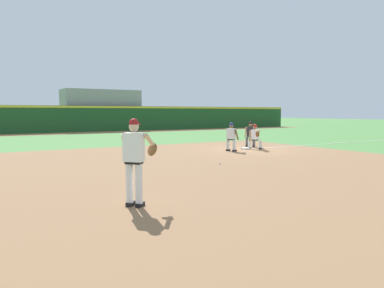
% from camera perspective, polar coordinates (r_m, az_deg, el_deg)
% --- Properties ---
extents(ground_plane, '(160.00, 160.00, 0.00)m').
position_cam_1_polar(ground_plane, '(20.10, 8.09, -0.82)').
color(ground_plane, '#518942').
extents(infield_dirt_patch, '(18.00, 18.00, 0.01)m').
position_cam_1_polar(infield_dirt_patch, '(13.93, 3.33, -3.29)').
color(infield_dirt_patch, '#936B47').
rests_on(infield_dirt_patch, ground).
extents(warning_track_strip, '(48.00, 3.20, 0.01)m').
position_cam_1_polar(warning_track_strip, '(37.72, -11.54, 1.80)').
color(warning_track_strip, '#936B47').
rests_on(warning_track_strip, ground).
extents(foul_line_stripe, '(17.77, 0.10, 0.00)m').
position_cam_1_polar(foul_line_stripe, '(26.62, 23.06, 0.25)').
color(foul_line_stripe, white).
rests_on(foul_line_stripe, ground).
extents(first_base_bag, '(0.38, 0.38, 0.09)m').
position_cam_1_polar(first_base_bag, '(20.10, 8.09, -0.69)').
color(first_base_bag, white).
rests_on(first_base_bag, ground).
extents(baseball, '(0.07, 0.07, 0.07)m').
position_cam_1_polar(baseball, '(14.28, 4.26, -2.97)').
color(baseball, white).
rests_on(baseball, ground).
extents(pitcher, '(0.85, 0.56, 1.86)m').
position_cam_1_polar(pitcher, '(7.91, -8.62, -1.92)').
color(pitcher, black).
rests_on(pitcher, ground).
extents(first_baseman, '(0.78, 1.07, 1.34)m').
position_cam_1_polar(first_baseman, '(20.17, 9.60, 1.27)').
color(first_baseman, black).
rests_on(first_baseman, ground).
extents(baserunner, '(0.56, 0.66, 1.46)m').
position_cam_1_polar(baserunner, '(19.00, 5.99, 1.27)').
color(baserunner, black).
rests_on(baserunner, ground).
extents(umpire, '(0.66, 0.68, 1.46)m').
position_cam_1_polar(umpire, '(21.62, 8.90, 1.68)').
color(umpire, black).
rests_on(umpire, ground).
extents(outfield_wall, '(48.00, 0.54, 2.60)m').
position_cam_1_polar(outfield_wall, '(39.56, -12.55, 3.93)').
color(outfield_wall, '#1E4C23').
rests_on(outfield_wall, ground).
extents(stadium_seating_block, '(8.06, 3.35, 4.35)m').
position_cam_1_polar(stadium_seating_block, '(41.91, -13.66, 5.07)').
color(stadium_seating_block, gray).
rests_on(stadium_seating_block, ground).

